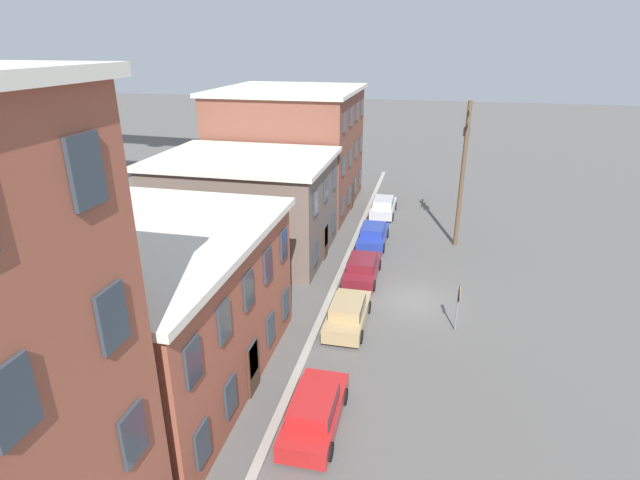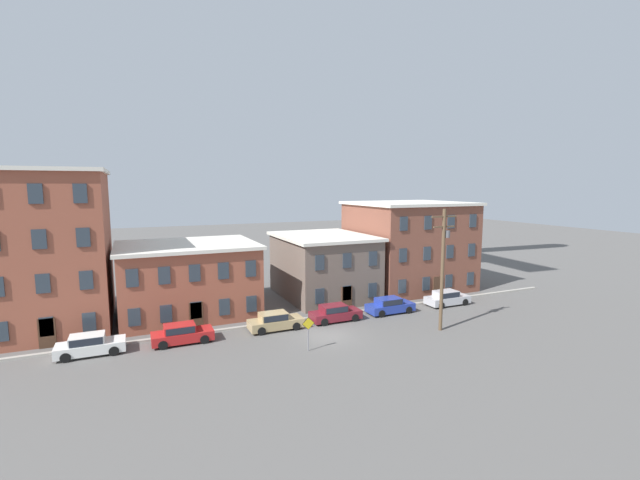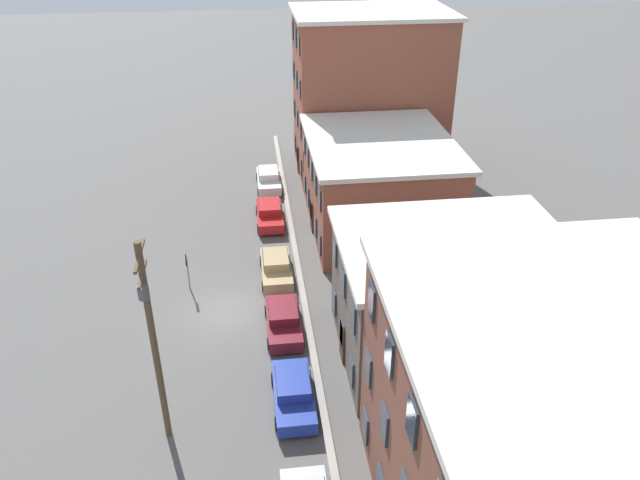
{
  "view_description": "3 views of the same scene",
  "coord_description": "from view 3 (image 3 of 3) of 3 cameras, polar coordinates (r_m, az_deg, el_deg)",
  "views": [
    {
      "loc": [
        -24.86,
        -0.36,
        13.36
      ],
      "look_at": [
        -0.82,
        5.08,
        3.46
      ],
      "focal_mm": 28.0,
      "sensor_mm": 36.0,
      "label": 1
    },
    {
      "loc": [
        -13.66,
        -29.08,
        11.63
      ],
      "look_at": [
        1.26,
        4.55,
        6.94
      ],
      "focal_mm": 24.0,
      "sensor_mm": 36.0,
      "label": 2
    },
    {
      "loc": [
        29.27,
        1.75,
        21.17
      ],
      "look_at": [
        0.22,
        5.36,
        4.49
      ],
      "focal_mm": 35.0,
      "sensor_mm": 36.0,
      "label": 3
    }
  ],
  "objects": [
    {
      "name": "ground_plane",
      "position": [
        36.16,
        -8.56,
        -6.53
      ],
      "size": [
        200.0,
        200.0,
        0.0
      ],
      "primitive_type": "plane",
      "color": "#565451"
    },
    {
      "name": "kerb_strip",
      "position": [
        36.18,
        -1.4,
        -5.98
      ],
      "size": [
        56.0,
        0.36,
        0.16
      ],
      "primitive_type": "cube",
      "color": "#9E998E",
      "rests_on": "ground_plane"
    },
    {
      "name": "apartment_corner",
      "position": [
        52.01,
        4.5,
        13.21
      ],
      "size": [
        8.62,
        12.17,
        12.96
      ],
      "color": "brown",
      "rests_on": "ground_plane"
    },
    {
      "name": "apartment_midblock",
      "position": [
        43.34,
        5.36,
        5.12
      ],
      "size": [
        12.06,
        9.71,
        6.47
      ],
      "color": "brown",
      "rests_on": "ground_plane"
    },
    {
      "name": "apartment_far",
      "position": [
        31.9,
        11.76,
        -5.17
      ],
      "size": [
        8.92,
        11.19,
        6.51
      ],
      "color": "#66564C",
      "rests_on": "ground_plane"
    },
    {
      "name": "apartment_annex",
      "position": [
        23.44,
        20.25,
        -16.65
      ],
      "size": [
        12.33,
        11.14,
        9.78
      ],
      "color": "brown",
      "rests_on": "ground_plane"
    },
    {
      "name": "car_white",
      "position": [
        50.34,
        -4.72,
        5.65
      ],
      "size": [
        4.4,
        1.92,
        1.43
      ],
      "color": "silver",
      "rests_on": "ground_plane"
    },
    {
      "name": "car_red",
      "position": [
        44.87,
        -4.63,
        2.51
      ],
      "size": [
        4.4,
        1.92,
        1.43
      ],
      "color": "#B21E1E",
      "rests_on": "ground_plane"
    },
    {
      "name": "car_tan",
      "position": [
        38.54,
        -4.03,
        -2.39
      ],
      "size": [
        4.4,
        1.92,
        1.43
      ],
      "color": "tan",
      "rests_on": "ground_plane"
    },
    {
      "name": "car_maroon",
      "position": [
        34.07,
        -3.37,
        -7.2
      ],
      "size": [
        4.4,
        1.92,
        1.43
      ],
      "color": "maroon",
      "rests_on": "ground_plane"
    },
    {
      "name": "car_blue",
      "position": [
        29.78,
        -2.47,
        -13.65
      ],
      "size": [
        4.4,
        1.92,
        1.43
      ],
      "color": "#233899",
      "rests_on": "ground_plane"
    },
    {
      "name": "caution_sign",
      "position": [
        37.61,
        -12.06,
        -2.32
      ],
      "size": [
        0.93,
        0.08,
        2.47
      ],
      "color": "slate",
      "rests_on": "ground_plane"
    },
    {
      "name": "utility_pole",
      "position": [
        26.07,
        -15.07,
        -8.46
      ],
      "size": [
        2.4,
        0.44,
        9.82
      ],
      "color": "brown",
      "rests_on": "ground_plane"
    }
  ]
}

